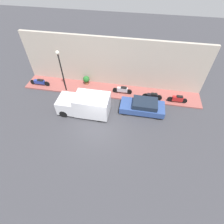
# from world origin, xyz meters

# --- Properties ---
(ground_plane) EXTENTS (60.00, 60.00, 0.00)m
(ground_plane) POSITION_xyz_m (0.00, 0.00, 0.00)
(ground_plane) COLOR #38383D
(sidewalk) EXTENTS (2.21, 17.95, 0.13)m
(sidewalk) POSITION_xyz_m (4.77, 0.00, 0.06)
(sidewalk) COLOR #934C47
(sidewalk) RESTS_ON ground_plane
(building_facade) EXTENTS (0.30, 17.95, 5.09)m
(building_facade) POSITION_xyz_m (6.03, 0.00, 2.55)
(building_facade) COLOR #B2A899
(building_facade) RESTS_ON ground_plane
(parked_car) EXTENTS (1.72, 3.95, 1.22)m
(parked_car) POSITION_xyz_m (2.47, -3.43, 0.60)
(parked_car) COLOR #2D4784
(parked_car) RESTS_ON ground_plane
(delivery_van) EXTENTS (1.97, 4.54, 1.97)m
(delivery_van) POSITION_xyz_m (1.40, 1.64, 1.00)
(delivery_van) COLOR silver
(delivery_van) RESTS_ON ground_plane
(scooter_silver) EXTENTS (0.30, 1.95, 0.78)m
(scooter_silver) POSITION_xyz_m (4.53, -1.30, 0.55)
(scooter_silver) COLOR #B7B7BF
(scooter_silver) RESTS_ON sidewalk
(motorcycle_black) EXTENTS (0.30, 1.87, 0.78)m
(motorcycle_black) POSITION_xyz_m (4.07, -4.25, 0.56)
(motorcycle_black) COLOR black
(motorcycle_black) RESTS_ON sidewalk
(motorcycle_blue) EXTENTS (0.30, 2.14, 0.71)m
(motorcycle_blue) POSITION_xyz_m (4.31, 7.46, 0.52)
(motorcycle_blue) COLOR navy
(motorcycle_blue) RESTS_ON sidewalk
(motorcycle_red) EXTENTS (0.30, 1.84, 0.78)m
(motorcycle_red) POSITION_xyz_m (4.12, -6.62, 0.55)
(motorcycle_red) COLOR #B21E1E
(motorcycle_red) RESTS_ON sidewalk
(streetlamp) EXTENTS (0.34, 0.34, 4.31)m
(streetlamp) POSITION_xyz_m (4.00, 4.47, 3.02)
(streetlamp) COLOR black
(streetlamp) RESTS_ON sidewalk
(potted_plant) EXTENTS (0.69, 0.69, 0.93)m
(potted_plant) POSITION_xyz_m (5.40, 2.68, 0.66)
(potted_plant) COLOR brown
(potted_plant) RESTS_ON sidewalk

